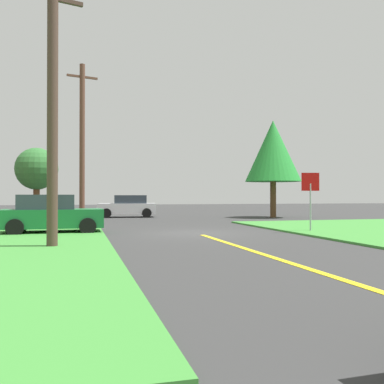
{
  "coord_description": "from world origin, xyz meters",
  "views": [
    {
      "loc": [
        -4.75,
        -17.35,
        1.57
      ],
      "look_at": [
        1.05,
        4.57,
        1.78
      ],
      "focal_mm": 39.77,
      "sensor_mm": 36.0,
      "label": 1
    }
  ],
  "objects_px": {
    "utility_pole_mid": "(82,141)",
    "oak_tree_left": "(273,151)",
    "utility_pole_near": "(53,109)",
    "stop_sign": "(310,190)",
    "car_approaching_junction": "(128,206)",
    "parked_car_near_building": "(51,214)",
    "pine_tree_center": "(37,169)"
  },
  "relations": [
    {
      "from": "utility_pole_mid",
      "to": "pine_tree_center",
      "type": "bearing_deg",
      "value": 115.13
    },
    {
      "from": "stop_sign",
      "to": "oak_tree_left",
      "type": "height_order",
      "value": "oak_tree_left"
    },
    {
      "from": "car_approaching_junction",
      "to": "utility_pole_mid",
      "type": "bearing_deg",
      "value": 65.98
    },
    {
      "from": "parked_car_near_building",
      "to": "utility_pole_near",
      "type": "bearing_deg",
      "value": -87.12
    },
    {
      "from": "parked_car_near_building",
      "to": "utility_pole_mid",
      "type": "relative_size",
      "value": 0.43
    },
    {
      "from": "stop_sign",
      "to": "pine_tree_center",
      "type": "xyz_separation_m",
      "value": [
        -12.63,
        16.11,
        1.67
      ]
    },
    {
      "from": "stop_sign",
      "to": "car_approaching_junction",
      "type": "relative_size",
      "value": 0.59
    },
    {
      "from": "parked_car_near_building",
      "to": "oak_tree_left",
      "type": "xyz_separation_m",
      "value": [
        14.75,
        9.87,
        4.02
      ]
    },
    {
      "from": "utility_pole_near",
      "to": "stop_sign",
      "type": "bearing_deg",
      "value": 16.3
    },
    {
      "from": "stop_sign",
      "to": "parked_car_near_building",
      "type": "height_order",
      "value": "stop_sign"
    },
    {
      "from": "oak_tree_left",
      "to": "pine_tree_center",
      "type": "height_order",
      "value": "oak_tree_left"
    },
    {
      "from": "stop_sign",
      "to": "oak_tree_left",
      "type": "distance_m",
      "value": 13.0
    },
    {
      "from": "utility_pole_near",
      "to": "parked_car_near_building",
      "type": "bearing_deg",
      "value": 93.82
    },
    {
      "from": "parked_car_near_building",
      "to": "stop_sign",
      "type": "bearing_deg",
      "value": -12.11
    },
    {
      "from": "oak_tree_left",
      "to": "car_approaching_junction",
      "type": "bearing_deg",
      "value": 162.85
    },
    {
      "from": "parked_car_near_building",
      "to": "utility_pole_mid",
      "type": "distance_m",
      "value": 8.39
    },
    {
      "from": "car_approaching_junction",
      "to": "pine_tree_center",
      "type": "height_order",
      "value": "pine_tree_center"
    },
    {
      "from": "utility_pole_mid",
      "to": "oak_tree_left",
      "type": "height_order",
      "value": "utility_pole_mid"
    },
    {
      "from": "utility_pole_near",
      "to": "utility_pole_mid",
      "type": "bearing_deg",
      "value": 85.77
    },
    {
      "from": "stop_sign",
      "to": "oak_tree_left",
      "type": "bearing_deg",
      "value": -98.09
    },
    {
      "from": "stop_sign",
      "to": "utility_pole_near",
      "type": "distance_m",
      "value": 11.09
    },
    {
      "from": "utility_pole_near",
      "to": "utility_pole_mid",
      "type": "relative_size",
      "value": 0.87
    },
    {
      "from": "utility_pole_mid",
      "to": "oak_tree_left",
      "type": "bearing_deg",
      "value": 10.89
    },
    {
      "from": "parked_car_near_building",
      "to": "utility_pole_near",
      "type": "relative_size",
      "value": 0.5
    },
    {
      "from": "parked_car_near_building",
      "to": "pine_tree_center",
      "type": "bearing_deg",
      "value": 96.73
    },
    {
      "from": "oak_tree_left",
      "to": "pine_tree_center",
      "type": "xyz_separation_m",
      "value": [
        -16.63,
        4.12,
        -1.33
      ]
    },
    {
      "from": "car_approaching_junction",
      "to": "utility_pole_near",
      "type": "bearing_deg",
      "value": 82.79
    },
    {
      "from": "oak_tree_left",
      "to": "parked_car_near_building",
      "type": "bearing_deg",
      "value": -146.2
    },
    {
      "from": "utility_pole_near",
      "to": "oak_tree_left",
      "type": "xyz_separation_m",
      "value": [
        14.4,
        15.03,
        0.64
      ]
    },
    {
      "from": "car_approaching_junction",
      "to": "utility_pole_mid",
      "type": "distance_m",
      "value": 7.72
    },
    {
      "from": "stop_sign",
      "to": "oak_tree_left",
      "type": "relative_size",
      "value": 0.36
    },
    {
      "from": "stop_sign",
      "to": "pine_tree_center",
      "type": "distance_m",
      "value": 20.54
    }
  ]
}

